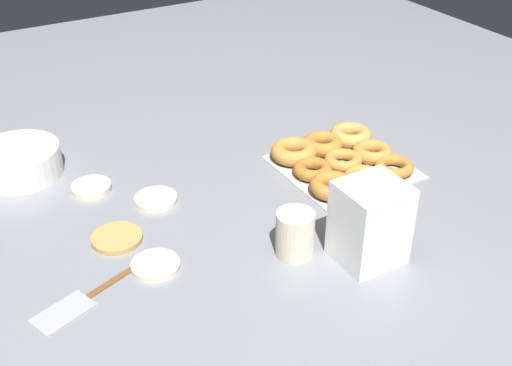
{
  "coord_description": "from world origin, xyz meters",
  "views": [
    {
      "loc": [
        -1.05,
        0.49,
        0.8
      ],
      "look_at": [
        0.01,
        -0.13,
        0.04
      ],
      "focal_mm": 45.0,
      "sensor_mm": 36.0,
      "label": 1
    }
  ],
  "objects": [
    {
      "name": "ground_plane",
      "position": [
        0.0,
        0.0,
        0.0
      ],
      "size": [
        3.0,
        3.0,
        0.0
      ],
      "primitive_type": "plane",
      "color": "gray"
    },
    {
      "name": "pancake_0",
      "position": [
        0.23,
        0.19,
        0.01
      ],
      "size": [
        0.09,
        0.09,
        0.02
      ],
      "primitive_type": "cylinder",
      "color": "beige",
      "rests_on": "ground_plane"
    },
    {
      "name": "pancake_1",
      "position": [
        0.11,
        0.07,
        0.01
      ],
      "size": [
        0.1,
        0.1,
        0.01
      ],
      "primitive_type": "cylinder",
      "color": "beige",
      "rests_on": "ground_plane"
    },
    {
      "name": "pancake_2",
      "position": [
        -0.11,
        0.16,
        0.01
      ],
      "size": [
        0.1,
        0.1,
        0.01
      ],
      "primitive_type": "cylinder",
      "color": "beige",
      "rests_on": "ground_plane"
    },
    {
      "name": "pancake_3",
      "position": [
        0.02,
        0.2,
        0.01
      ],
      "size": [
        0.11,
        0.11,
        0.01
      ],
      "primitive_type": "cylinder",
      "color": "tan",
      "rests_on": "ground_plane"
    },
    {
      "name": "donut_tray",
      "position": [
        0.04,
        -0.38,
        0.02
      ],
      "size": [
        0.3,
        0.3,
        0.04
      ],
      "color": "#ADAFB5",
      "rests_on": "ground_plane"
    },
    {
      "name": "batter_bowl",
      "position": [
        0.39,
        0.31,
        0.03
      ],
      "size": [
        0.2,
        0.2,
        0.07
      ],
      "color": "white",
      "rests_on": "ground_plane"
    },
    {
      "name": "container_stack",
      "position": [
        -0.29,
        -0.21,
        0.08
      ],
      "size": [
        0.11,
        0.12,
        0.17
      ],
      "color": "white",
      "rests_on": "ground_plane"
    },
    {
      "name": "paper_cup",
      "position": [
        -0.2,
        -0.1,
        0.05
      ],
      "size": [
        0.08,
        0.08,
        0.1
      ],
      "color": "beige",
      "rests_on": "ground_plane"
    },
    {
      "name": "spatula",
      "position": [
        -0.13,
        0.33,
        0.0
      ],
      "size": [
        0.12,
        0.24,
        0.01
      ],
      "rotation": [
        0.0,
        0.0,
        1.91
      ],
      "color": "brown",
      "rests_on": "ground_plane"
    }
  ]
}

